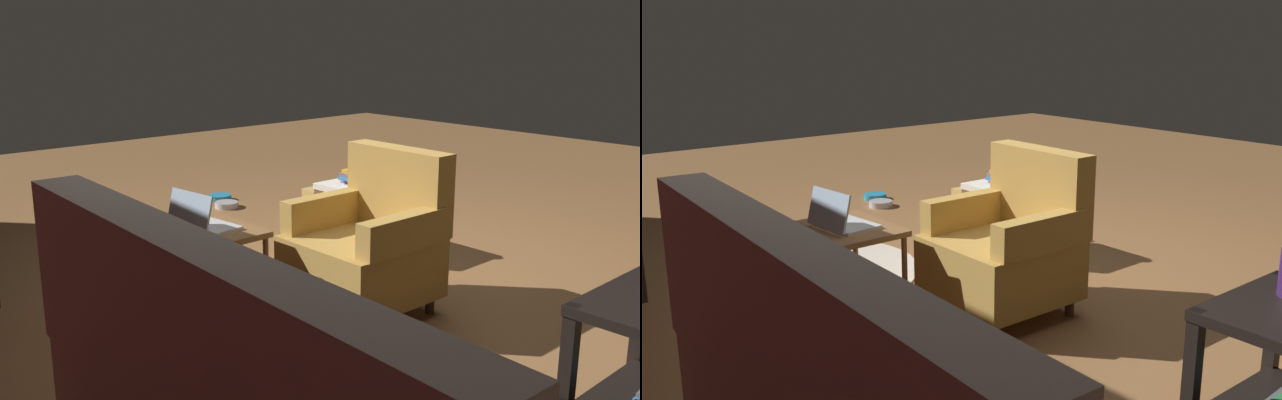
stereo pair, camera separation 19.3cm
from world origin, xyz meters
TOP-DOWN VIEW (x-y plane):
  - ground at (0.00, 0.00)m, footprint 12.00×12.00m
  - armchair at (-0.28, 0.42)m, footprint 0.69×0.69m
  - laptop_desk at (0.24, 1.10)m, footprint 0.56×0.44m
  - laptop at (0.24, 1.14)m, footprint 0.34×0.28m
  - wicker_hamper at (0.46, -0.25)m, footprint 0.45×0.45m
  - book_stack_hamper at (0.46, -0.25)m, footprint 0.25×0.21m
  - yellow_mug at (0.44, -0.25)m, footprint 0.08×0.08m
  - tv_remote at (0.56, -0.33)m, footprint 0.06×0.16m
  - ottoman at (0.81, -0.40)m, footprint 0.40×0.40m
  - circular_rug at (0.95, 0.97)m, footprint 1.35×1.35m
  - pet_bowl_steel at (2.07, -0.27)m, footprint 0.20×0.20m
  - pet_bowl_teal at (2.33, -0.37)m, footprint 0.20×0.20m

SIDE VIEW (x-z plane):
  - ground at x=0.00m, z-range 0.00..0.00m
  - circular_rug at x=0.95m, z-range 0.00..0.01m
  - pet_bowl_steel at x=2.07m, z-range 0.00..0.05m
  - pet_bowl_teal at x=2.33m, z-range 0.00..0.05m
  - wicker_hamper at x=0.46m, z-range 0.00..0.48m
  - ottoman at x=0.81m, z-range 0.13..0.49m
  - armchair at x=-0.28m, z-range -0.07..0.80m
  - laptop_desk at x=0.24m, z-range 0.18..0.66m
  - tv_remote at x=0.56m, z-range 0.48..0.50m
  - laptop at x=0.24m, z-range 0.42..0.63m
  - book_stack_hamper at x=0.46m, z-range 0.48..0.58m
  - yellow_mug at x=0.44m, z-range 0.58..0.68m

